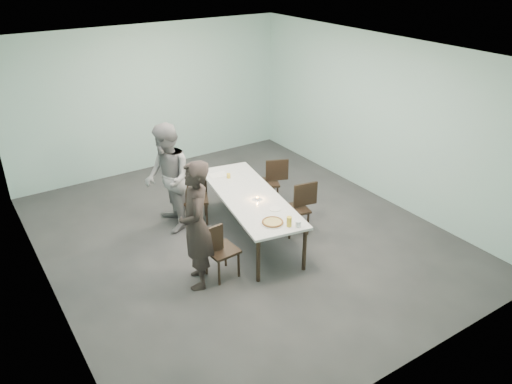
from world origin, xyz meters
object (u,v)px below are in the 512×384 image
chair_near_right (299,205)px  diner_far (168,178)px  pizza (273,222)px  amber_tumbler (229,176)px  table (250,198)px  chair_far_right (271,179)px  tealight (257,198)px  water_tumbler (298,224)px  side_plate (275,209)px  beer_glass (289,222)px  diner_near (196,226)px  chair_far_left (191,196)px  chair_near_left (217,248)px

chair_near_right → diner_far: bearing=-25.8°
pizza → amber_tumbler: size_ratio=4.25×
table → chair_far_right: (0.95, 0.76, -0.19)m
chair_far_right → tealight: 1.36m
water_tumbler → side_plate: bearing=87.8°
chair_near_right → beer_glass: bearing=55.2°
chair_near_right → diner_near: bearing=20.5°
chair_near_right → diner_far: (-1.75, 1.29, 0.42)m
water_tumbler → chair_far_left: bearing=106.5°
chair_far_left → amber_tumbler: chair_far_left is taller
chair_near_left → side_plate: 1.13m
diner_far → tealight: diner_far is taller
table → chair_near_left: (-1.02, -0.73, -0.19)m
side_plate → tealight: 0.42m
chair_near_right → diner_far: 2.21m
table → water_tumbler: water_tumbler is taller
chair_near_right → side_plate: chair_near_right is taller
side_plate → water_tumbler: bearing=-92.2°
diner_far → pizza: bearing=32.6°
chair_near_left → side_plate: bearing=2.3°
chair_near_right → chair_far_left: bearing=-32.7°
chair_near_right → water_tumbler: bearing=61.6°
beer_glass → water_tumbler: beer_glass is taller
chair_far_left → pizza: chair_far_left is taller
table → pizza: 0.97m
chair_far_right → pizza: (-1.16, -1.70, 0.27)m
pizza → diner_far: bearing=112.2°
amber_tumbler → tealight: bearing=-91.9°
chair_far_left → side_plate: bearing=-43.2°
chair_near_left → tealight: size_ratio=15.54×
table → beer_glass: beer_glass is taller
tealight → pizza: bearing=-106.9°
diner_near → water_tumbler: (1.35, -0.53, -0.14)m
diner_near → tealight: size_ratio=33.56×
chair_far_left → diner_far: 0.57m
table → tealight: bearing=-83.5°
chair_far_right → pizza: size_ratio=2.56×
chair_far_right → side_plate: (-0.88, -1.37, 0.25)m
diner_near → pizza: 1.14m
diner_near → water_tumbler: diner_near is taller
chair_near_left → side_plate: chair_near_left is taller
diner_far → chair_far_left: bearing=99.1°
pizza → table: bearing=77.7°
table → chair_far_left: chair_far_left is taller
table → beer_glass: bearing=-92.7°
table → diner_far: diner_far is taller
chair_far_right → amber_tumbler: (-0.90, -0.00, 0.29)m
side_plate → chair_far_left: bearing=113.0°
table → chair_near_right: chair_near_right is taller
tealight → amber_tumbler: 0.95m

